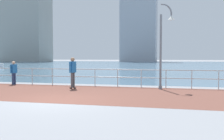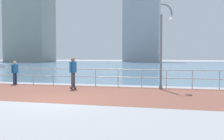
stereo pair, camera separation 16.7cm
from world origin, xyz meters
The scene contains 9 objects.
ground centered at (0.00, 40.00, 0.00)m, with size 220.00×220.00×0.00m, color gray.
brick_paving centered at (0.00, 2.42, 0.00)m, with size 28.00×5.92×0.01m, color brown.
harbor_water centered at (0.00, 50.39, 0.00)m, with size 180.00×88.00×0.00m, color slate.
waterfront_railing centered at (0.00, 5.39, 0.73)m, with size 25.25×0.06×1.05m.
lamppost centered at (4.09, 4.76, 2.57)m, with size 0.82×0.36×4.65m.
skateboarder centered at (-0.80, 3.81, 1.05)m, with size 0.41×0.56×1.74m.
bystander centered at (-5.30, 5.04, 0.87)m, with size 0.32×0.56×1.49m.
tower_steel centered at (-7.93, 90.87, 20.36)m, with size 13.34×12.38×42.39m.
tower_concrete centered at (-51.94, 82.77, 22.98)m, with size 16.93×11.73×47.64m.
Camera 2 is at (4.66, -9.34, 1.76)m, focal length 41.02 mm.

